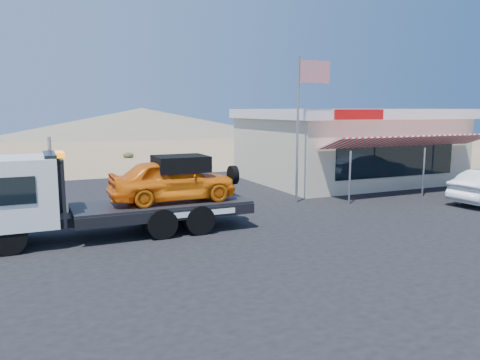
{
  "coord_description": "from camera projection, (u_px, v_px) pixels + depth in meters",
  "views": [
    {
      "loc": [
        -5.33,
        -12.17,
        3.86
      ],
      "look_at": [
        1.09,
        2.22,
        1.5
      ],
      "focal_mm": 35.0,
      "sensor_mm": 36.0,
      "label": 1
    }
  ],
  "objects": [
    {
      "name": "tow_truck",
      "position": [
        115.0,
        190.0,
        14.33
      ],
      "size": [
        7.91,
        2.35,
        2.64
      ],
      "color": "black",
      "rests_on": "asphalt_lot"
    },
    {
      "name": "ground",
      "position": [
        237.0,
        243.0,
        13.71
      ],
      "size": [
        120.0,
        120.0,
        0.0
      ],
      "primitive_type": "plane",
      "color": "#886D4D",
      "rests_on": "ground"
    },
    {
      "name": "jerky_store",
      "position": [
        346.0,
        144.0,
        25.75
      ],
      "size": [
        10.4,
        9.97,
        3.9
      ],
      "color": "beige",
      "rests_on": "asphalt_lot"
    },
    {
      "name": "asphalt_lot",
      "position": [
        254.0,
        216.0,
        17.22
      ],
      "size": [
        32.0,
        24.0,
        0.02
      ],
      "primitive_type": "cube",
      "color": "black",
      "rests_on": "ground"
    },
    {
      "name": "flagpole",
      "position": [
        303.0,
        112.0,
        19.2
      ],
      "size": [
        1.55,
        0.1,
        6.0
      ],
      "color": "#99999E",
      "rests_on": "asphalt_lot"
    }
  ]
}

